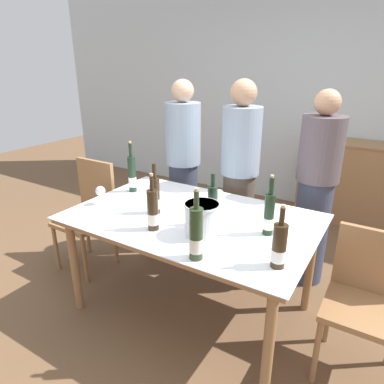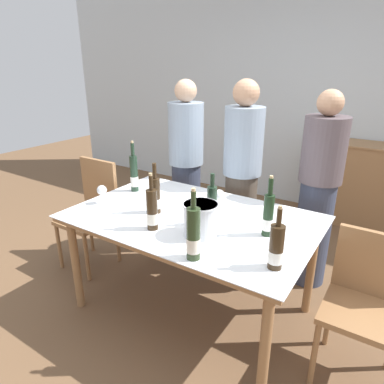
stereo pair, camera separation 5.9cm
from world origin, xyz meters
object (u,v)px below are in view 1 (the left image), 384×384
Objects in this scene: wine_bottle_0 at (269,215)px; wine_bottle_5 at (155,196)px; chair_right_end at (366,294)px; wine_bottle_6 at (196,235)px; wine_bottle_2 at (212,207)px; sideboard_cabinet at (357,183)px; wine_glass_0 at (100,192)px; person_host at (183,168)px; dining_table at (192,225)px; person_guest_right at (315,192)px; wine_glass_1 at (203,200)px; wine_bottle_4 at (132,174)px; ice_bucket at (202,218)px; person_guest_left at (239,178)px; wine_bottle_1 at (279,247)px; wine_glass_2 at (219,195)px; chair_left_end at (90,208)px; wine_bottle_3 at (153,211)px.

wine_bottle_0 is 0.80m from wine_bottle_5.
wine_bottle_5 reaches higher than chair_right_end.
wine_bottle_2 is at bearing 106.81° from wine_bottle_6.
chair_right_end is (0.32, -2.26, 0.05)m from sideboard_cabinet.
wine_glass_0 is 0.09× the size of person_host.
sideboard_cabinet is 0.77× the size of dining_table.
person_guest_right is (0.89, 0.95, -0.10)m from wine_bottle_5.
chair_right_end is at bearing -1.06° from wine_glass_1.
wine_glass_0 is (-1.24, -0.19, -0.03)m from wine_bottle_0.
dining_table is 0.58m from wine_bottle_0.
wine_bottle_4 is (-0.68, 0.17, 0.22)m from dining_table.
wine_bottle_2 reaches higher than wine_glass_1.
sideboard_cabinet is at bearing 83.27° from wine_bottle_0.
ice_bucket reaches higher than dining_table.
wine_bottle_5 is 0.22× the size of person_guest_left.
wine_bottle_0 is at bearing -34.84° from person_host.
wine_glass_0 is 1.69m from person_guest_right.
wine_bottle_0 is 0.92× the size of wine_bottle_4.
wine_bottle_1 is 0.79m from wine_glass_2.
wine_bottle_2 is 1.04m from chair_right_end.
ice_bucket is 0.23× the size of chair_left_end.
person_host reaches higher than wine_bottle_5.
wine_glass_2 is at bearing 25.25° from wine_glass_0.
person_guest_left is at bearing 99.08° from wine_glass_2.
ice_bucket is 0.95m from wine_bottle_4.
wine_bottle_1 is at bearing -30.72° from wine_glass_1.
wine_bottle_3 is (-0.65, -0.32, -0.01)m from wine_bottle_0.
wine_bottle_0 reaches higher than ice_bucket.
ice_bucket is at bearing 113.67° from wine_bottle_6.
chair_right_end is 1.90m from person_host.
wine_glass_2 is (-0.09, 0.40, -0.00)m from ice_bucket.
person_guest_left reaches higher than wine_glass_1.
chair_left_end is (-1.68, 0.07, -0.36)m from wine_bottle_0.
wine_glass_1 is at bearing -109.34° from sideboard_cabinet.
wine_glass_0 is at bearing 178.12° from ice_bucket.
dining_table is at bearing -177.88° from wine_bottle_0.
chair_left_end is 1.37m from person_guest_left.
wine_bottle_0 is at bearing 2.12° from dining_table.
chair_right_end is at bearing -0.27° from chair_left_end.
chair_left_end is at bearing 167.93° from wine_bottle_1.
wine_glass_0 is 0.99m from person_host.
wine_glass_2 is 0.92m from person_host.
person_guest_right is (-0.18, -1.47, 0.33)m from sideboard_cabinet.
wine_bottle_3 reaches higher than wine_glass_1.
sideboard_cabinet is 3.47× the size of wine_bottle_3.
ice_bucket reaches higher than sideboard_cabinet.
wine_glass_0 is 0.88m from wine_glass_2.
wine_glass_1 is (-0.68, 0.40, -0.03)m from wine_bottle_1.
wine_bottle_1 is at bearing -39.72° from wine_glass_2.
wine_glass_0 is 1.08× the size of wine_glass_1.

